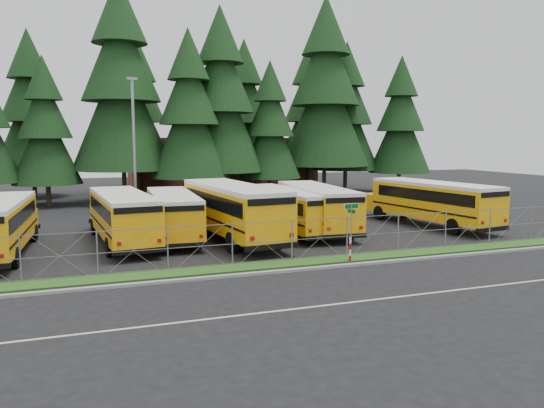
% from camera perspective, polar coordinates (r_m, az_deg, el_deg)
% --- Properties ---
extents(ground, '(120.00, 120.00, 0.00)m').
position_cam_1_polar(ground, '(27.28, 3.32, -5.43)').
color(ground, black).
rests_on(ground, ground).
extents(curb, '(50.00, 0.25, 0.12)m').
position_cam_1_polar(curb, '(24.52, 6.18, -6.74)').
color(curb, gray).
rests_on(curb, ground).
extents(grass_verge, '(50.00, 1.40, 0.06)m').
position_cam_1_polar(grass_verge, '(25.76, 4.81, -6.12)').
color(grass_verge, '#244B15').
rests_on(grass_verge, ground).
extents(road_lane_line, '(50.00, 0.12, 0.01)m').
position_cam_1_polar(road_lane_line, '(20.41, 12.31, -9.86)').
color(road_lane_line, beige).
rests_on(road_lane_line, ground).
extents(chainlink_fence, '(44.00, 0.10, 2.00)m').
position_cam_1_polar(chainlink_fence, '(26.18, 4.19, -3.73)').
color(chainlink_fence, gray).
rests_on(chainlink_fence, ground).
extents(brick_building, '(22.00, 10.00, 6.00)m').
position_cam_1_polar(brick_building, '(66.62, -5.50, 4.52)').
color(brick_building, brown).
rests_on(brick_building, ground).
extents(bus_2, '(3.53, 11.23, 2.90)m').
position_cam_1_polar(bus_2, '(30.90, -15.84, -1.49)').
color(bus_2, '#FB9A07').
rests_on(bus_2, ground).
extents(bus_3, '(2.99, 10.56, 2.74)m').
position_cam_1_polar(bus_3, '(31.82, -10.65, -1.24)').
color(bus_3, '#FB9A07').
rests_on(bus_3, ground).
extents(bus_4, '(4.07, 12.64, 3.26)m').
position_cam_1_polar(bus_4, '(31.07, -4.48, -0.86)').
color(bus_4, '#FB9A07').
rests_on(bus_4, ground).
extents(bus_5, '(3.68, 10.77, 2.77)m').
position_cam_1_polar(bus_5, '(33.26, 1.24, -0.74)').
color(bus_5, '#FB9A07').
rests_on(bus_5, ground).
extents(bus_6, '(3.57, 11.27, 2.90)m').
position_cam_1_polar(bus_6, '(34.05, 4.58, -0.47)').
color(bus_6, '#FB9A07').
rests_on(bus_6, ground).
extents(bus_east, '(4.29, 11.74, 3.01)m').
position_cam_1_polar(bus_east, '(37.38, 16.56, 0.01)').
color(bus_east, '#FB9A07').
rests_on(bus_east, ground).
extents(street_sign, '(0.83, 0.55, 2.81)m').
position_cam_1_polar(street_sign, '(25.64, 8.52, -1.68)').
color(street_sign, gray).
rests_on(street_sign, ground).
extents(striped_bollard, '(0.11, 0.11, 1.20)m').
position_cam_1_polar(striped_bollard, '(25.77, 8.40, -4.87)').
color(striped_bollard, '#B20C0C').
rests_on(striped_bollard, ground).
extents(light_standard, '(0.70, 0.35, 10.14)m').
position_cam_1_polar(light_standard, '(39.02, -14.62, 6.24)').
color(light_standard, gray).
rests_on(light_standard, ground).
extents(conifer_2, '(5.92, 5.92, 13.08)m').
position_cam_1_polar(conifer_2, '(50.46, -23.20, 7.21)').
color(conifer_2, black).
rests_on(conifer_2, ground).
extents(conifer_3, '(9.28, 9.28, 20.52)m').
position_cam_1_polar(conifer_3, '(51.45, -15.90, 11.64)').
color(conifer_3, black).
rests_on(conifer_3, ground).
extents(conifer_4, '(7.16, 7.16, 15.85)m').
position_cam_1_polar(conifer_4, '(49.50, -8.89, 9.31)').
color(conifer_4, black).
rests_on(conifer_4, ground).
extents(conifer_5, '(8.37, 8.37, 18.51)m').
position_cam_1_polar(conifer_5, '(52.07, -5.53, 10.71)').
color(conifer_5, black).
rests_on(conifer_5, ground).
extents(conifer_6, '(6.13, 6.13, 13.56)m').
position_cam_1_polar(conifer_6, '(52.99, -0.22, 8.00)').
color(conifer_6, black).
rests_on(conifer_6, ground).
extents(conifer_7, '(9.35, 9.35, 20.68)m').
position_cam_1_polar(conifer_7, '(57.12, 5.74, 11.47)').
color(conifer_7, black).
rests_on(conifer_7, ground).
extents(conifer_8, '(7.47, 7.47, 16.51)m').
position_cam_1_polar(conifer_8, '(60.24, 7.98, 9.22)').
color(conifer_8, black).
rests_on(conifer_8, ground).
extents(conifer_9, '(6.72, 6.72, 14.87)m').
position_cam_1_polar(conifer_9, '(60.22, 13.64, 8.31)').
color(conifer_9, black).
rests_on(conifer_9, ground).
extents(conifer_10, '(7.57, 7.57, 16.75)m').
position_cam_1_polar(conifer_10, '(58.83, -24.53, 8.83)').
color(conifer_10, black).
rests_on(conifer_10, ground).
extents(conifer_11, '(7.65, 7.65, 16.91)m').
position_cam_1_polar(conifer_11, '(59.11, -14.28, 9.31)').
color(conifer_11, black).
rests_on(conifer_11, ground).
extents(conifer_12, '(7.59, 7.59, 16.78)m').
position_cam_1_polar(conifer_12, '(59.63, -2.99, 9.43)').
color(conifer_12, black).
rests_on(conifer_12, ground).
extents(conifer_13, '(7.92, 7.92, 17.51)m').
position_cam_1_polar(conifer_13, '(64.81, 4.04, 9.55)').
color(conifer_13, black).
rests_on(conifer_13, ground).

